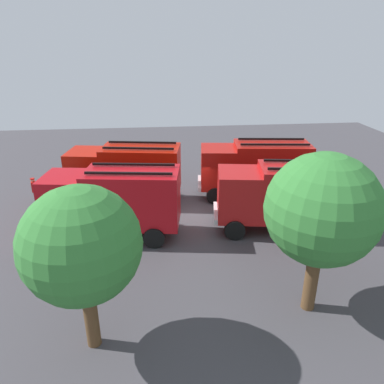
{
  "coord_description": "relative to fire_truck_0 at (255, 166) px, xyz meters",
  "views": [
    {
      "loc": [
        2.1,
        19.79,
        9.77
      ],
      "look_at": [
        0.0,
        0.0,
        1.4
      ],
      "focal_mm": 33.67,
      "sensor_mm": 36.0,
      "label": 1
    }
  ],
  "objects": [
    {
      "name": "fire_truck_3",
      "position": [
        8.79,
        4.37,
        0.0
      ],
      "size": [
        7.47,
        3.56,
        3.88
      ],
      "rotation": [
        0.0,
        0.0,
        -0.14
      ],
      "color": "#B40F16",
      "rests_on": "ground"
    },
    {
      "name": "fire_truck_1",
      "position": [
        8.44,
        -0.08,
        0.0
      ],
      "size": [
        7.5,
        3.69,
        3.88
      ],
      "rotation": [
        0.0,
        0.0,
        -0.16
      ],
      "color": "#B61507",
      "rests_on": "ground"
    },
    {
      "name": "ground_plane",
      "position": [
        4.4,
        2.14,
        -2.15
      ],
      "size": [
        48.55,
        48.55,
        0.0
      ],
      "primitive_type": "plane",
      "color": "#423F44"
    },
    {
      "name": "traffic_cone_1",
      "position": [
        -3.18,
        6.89,
        -1.8
      ],
      "size": [
        0.5,
        0.5,
        0.71
      ],
      "primitive_type": "cone",
      "color": "#F2600C",
      "rests_on": "ground"
    },
    {
      "name": "firefighter_0",
      "position": [
        14.39,
        -0.52,
        -1.21
      ],
      "size": [
        0.34,
        0.47,
        1.68
      ],
      "rotation": [
        0.0,
        0.0,
        0.25
      ],
      "color": "black",
      "rests_on": "ground"
    },
    {
      "name": "firefighter_1",
      "position": [
        8.22,
        -3.09,
        -1.13
      ],
      "size": [
        0.46,
        0.33,
        1.81
      ],
      "rotation": [
        0.0,
        0.0,
        1.33
      ],
      "color": "black",
      "rests_on": "ground"
    },
    {
      "name": "fire_truck_0",
      "position": [
        0.0,
        0.0,
        0.0
      ],
      "size": [
        7.44,
        3.43,
        3.88
      ],
      "rotation": [
        0.0,
        0.0,
        -0.12
      ],
      "color": "#AB140E",
      "rests_on": "ground"
    },
    {
      "name": "fire_truck_2",
      "position": [
        -0.32,
        4.71,
        0.0
      ],
      "size": [
        7.48,
        3.59,
        3.88
      ],
      "rotation": [
        0.0,
        0.0,
        -0.15
      ],
      "color": "#AF1616",
      "rests_on": "ground"
    },
    {
      "name": "tree_2",
      "position": [
        0.73,
        11.05,
        2.12
      ],
      "size": [
        4.1,
        4.1,
        6.35
      ],
      "color": "brown",
      "rests_on": "ground"
    },
    {
      "name": "tree_3",
      "position": [
        8.88,
        12.06,
        1.8
      ],
      "size": [
        3.79,
        3.79,
        5.88
      ],
      "color": "brown",
      "rests_on": "ground"
    },
    {
      "name": "traffic_cone_0",
      "position": [
        -0.27,
        6.45,
        -1.84
      ],
      "size": [
        0.44,
        0.44,
        0.63
      ],
      "primitive_type": "cone",
      "color": "#F2600C",
      "rests_on": "ground"
    }
  ]
}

